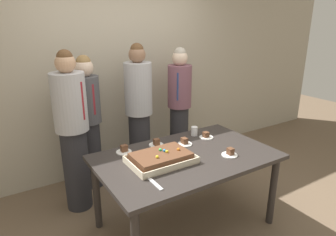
% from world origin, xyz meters
% --- Properties ---
extents(ground_plane, '(12.00, 12.00, 0.00)m').
position_xyz_m(ground_plane, '(0.00, 0.00, 0.00)').
color(ground_plane, brown).
extents(interior_back_panel, '(8.00, 0.12, 3.00)m').
position_xyz_m(interior_back_panel, '(0.00, 1.60, 1.50)').
color(interior_back_panel, '#B2A893').
rests_on(interior_back_panel, ground_plane).
extents(party_table, '(1.68, 1.03, 0.78)m').
position_xyz_m(party_table, '(0.00, 0.00, 0.69)').
color(party_table, '#2D2826').
rests_on(party_table, ground_plane).
extents(sheet_cake, '(0.58, 0.39, 0.11)m').
position_xyz_m(sheet_cake, '(-0.28, -0.00, 0.82)').
color(sheet_cake, beige).
rests_on(sheet_cake, party_table).
extents(plated_slice_near_left, '(0.15, 0.15, 0.07)m').
position_xyz_m(plated_slice_near_left, '(-0.47, 0.37, 0.80)').
color(plated_slice_near_left, white).
rests_on(plated_slice_near_left, party_table).
extents(plated_slice_near_right, '(0.15, 0.15, 0.07)m').
position_xyz_m(plated_slice_near_right, '(0.44, 0.25, 0.80)').
color(plated_slice_near_right, white).
rests_on(plated_slice_near_right, party_table).
extents(plated_slice_far_left, '(0.15, 0.15, 0.07)m').
position_xyz_m(plated_slice_far_left, '(0.35, -0.22, 0.80)').
color(plated_slice_far_left, white).
rests_on(plated_slice_far_left, party_table).
extents(plated_slice_far_right, '(0.15, 0.15, 0.07)m').
position_xyz_m(plated_slice_far_right, '(0.13, 0.22, 0.80)').
color(plated_slice_far_right, white).
rests_on(plated_slice_far_right, party_table).
extents(plated_slice_center_front, '(0.15, 0.15, 0.07)m').
position_xyz_m(plated_slice_center_front, '(-0.13, 0.35, 0.80)').
color(plated_slice_center_front, white).
rests_on(plated_slice_center_front, party_table).
extents(drink_cup_nearest, '(0.07, 0.07, 0.10)m').
position_xyz_m(drink_cup_nearest, '(0.37, 0.37, 0.83)').
color(drink_cup_nearest, white).
rests_on(drink_cup_nearest, party_table).
extents(cake_server_utensil, '(0.03, 0.20, 0.01)m').
position_xyz_m(cake_server_utensil, '(-0.51, -0.30, 0.78)').
color(cake_server_utensil, silver).
rests_on(cake_server_utensil, party_table).
extents(person_serving_front, '(0.34, 0.34, 1.74)m').
position_xyz_m(person_serving_front, '(0.07, 1.13, 0.91)').
color(person_serving_front, '#28282D').
rests_on(person_serving_front, ground_plane).
extents(person_green_shirt_behind, '(0.34, 0.34, 1.73)m').
position_xyz_m(person_green_shirt_behind, '(-0.82, 0.89, 0.90)').
color(person_green_shirt_behind, '#28282D').
rests_on(person_green_shirt_behind, ground_plane).
extents(person_striped_tie_right, '(0.31, 0.31, 1.63)m').
position_xyz_m(person_striped_tie_right, '(-0.54, 1.25, 0.86)').
color(person_striped_tie_right, '#28282D').
rests_on(person_striped_tie_right, ground_plane).
extents(person_far_right_suit, '(0.32, 0.32, 1.67)m').
position_xyz_m(person_far_right_suit, '(0.69, 1.14, 0.87)').
color(person_far_right_suit, '#28282D').
rests_on(person_far_right_suit, ground_plane).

